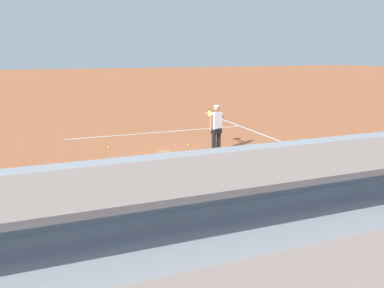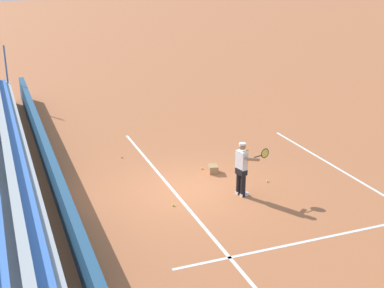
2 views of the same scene
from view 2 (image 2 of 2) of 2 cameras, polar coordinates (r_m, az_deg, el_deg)
The scene contains 12 objects.
ground_plane at distance 17.04m, azimuth -0.26°, elevation -4.94°, with size 160.00×160.00×0.00m, color #B7663D.
court_baseline_white at distance 16.88m, azimuth -1.86°, elevation -5.19°, with size 12.00×0.10×0.01m, color white.
court_sideline_white at distance 15.75m, azimuth 19.22°, elevation -8.28°, with size 0.10×12.00×0.01m, color white.
court_service_line_white at distance 19.52m, azimuth 15.02°, elevation -2.37°, with size 8.22×0.10×0.01m, color white.
back_wall_sponsor_board at distance 15.96m, azimuth -13.87°, elevation -5.15°, with size 27.97×0.25×1.10m.
tennis_player at distance 16.43m, azimuth 5.38°, elevation -2.60°, with size 0.59×1.06×1.71m.
ball_box_cardboard at distance 18.35m, azimuth 2.26°, elevation -2.68°, with size 0.40×0.30×0.26m, color #A87F51.
tennis_ball_far_left at distance 18.66m, azimuth 1.07°, elevation -2.59°, with size 0.07×0.07×0.07m, color #CCE533.
tennis_ball_stray_back at distance 16.00m, azimuth -2.01°, elevation -6.53°, with size 0.07×0.07×0.07m, color #CCE533.
tennis_ball_midcourt at distance 20.53m, azimuth 5.86°, elevation -0.59°, with size 0.07×0.07×0.07m, color #CCE533.
tennis_ball_near_player at distance 19.85m, azimuth -7.52°, elevation -1.38°, with size 0.07×0.07×0.07m, color #CCE533.
tennis_ball_on_baseline at distance 17.79m, azimuth 8.04°, elevation -3.94°, with size 0.07×0.07×0.07m, color #CCE533.
Camera 2 is at (14.50, -5.50, 7.06)m, focal length 50.00 mm.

